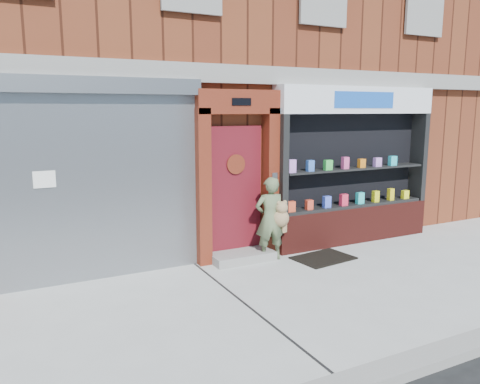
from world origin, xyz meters
TOP-DOWN VIEW (x-y plane):
  - ground at (0.00, 0.00)m, footprint 80.00×80.00m
  - curb at (0.00, -2.15)m, footprint 60.00×0.30m
  - building at (-0.00, 5.99)m, footprint 12.00×8.16m
  - shutter_bay at (-3.00, 1.93)m, footprint 3.10×0.30m
  - red_door_bay at (-0.75, 1.86)m, footprint 1.52×0.58m
  - pharmacy_bay at (1.75, 1.81)m, footprint 3.50×0.41m
  - woman at (-0.26, 1.54)m, footprint 0.63×0.44m
  - doormat at (0.57, 1.14)m, footprint 1.08×0.82m

SIDE VIEW (x-z plane):
  - ground at x=0.00m, z-range 0.00..0.00m
  - doormat at x=0.57m, z-range 0.00..0.03m
  - curb at x=0.00m, z-range 0.00..0.12m
  - woman at x=-0.26m, z-range 0.00..1.45m
  - pharmacy_bay at x=1.75m, z-range -0.13..2.87m
  - red_door_bay at x=-0.75m, z-range 0.01..2.91m
  - shutter_bay at x=-3.00m, z-range 0.20..3.24m
  - building at x=0.00m, z-range 0.00..8.00m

